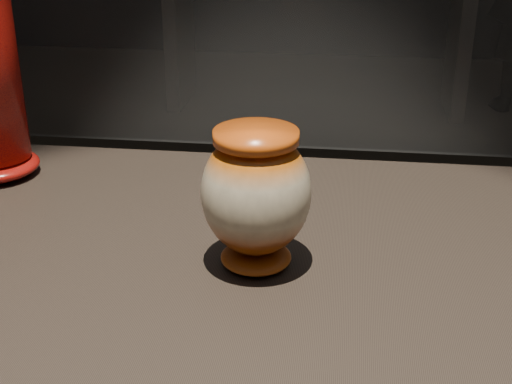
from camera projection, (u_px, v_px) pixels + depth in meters
The scene contains 2 objects.
main_vase at pixel (256, 194), 0.85m from camera, with size 0.14×0.14×0.18m.
back_shelf at pixel (317, 3), 4.25m from camera, with size 2.00×0.60×0.90m.
Camera 1 is at (-0.02, -0.74, 1.35)m, focal length 50.00 mm.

